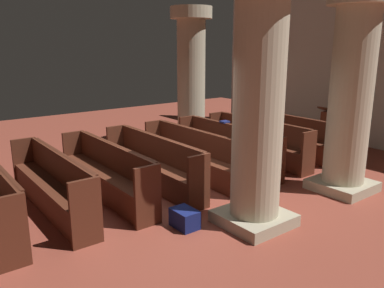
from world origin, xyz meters
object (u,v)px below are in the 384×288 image
(pew_row_0, at_px, (284,134))
(lectern, at_px, (327,131))
(pew_row_1, at_px, (257,139))
(kneeler_box_navy, at_px, (185,218))
(pew_row_2, at_px, (227,145))
(pew_row_4, at_px, (153,161))
(pew_row_6, at_px, (52,181))
(pew_row_3, at_px, (193,153))
(pillar_aisle_side, at_px, (351,90))
(pillar_far_side, at_px, (191,75))
(pillar_aisle_rear, at_px, (259,102))
(pew_row_5, at_px, (106,170))
(hymn_book, at_px, (225,122))

(pew_row_0, xyz_separation_m, lectern, (0.30, 1.36, -0.05))
(pew_row_1, bearing_deg, kneeler_box_navy, -62.44)
(pew_row_0, height_order, pew_row_2, same)
(pew_row_4, relative_size, pew_row_6, 1.00)
(pew_row_3, height_order, pillar_aisle_side, pillar_aisle_side)
(pew_row_0, distance_m, pew_row_6, 5.72)
(pillar_aisle_side, bearing_deg, pillar_far_side, -179.60)
(pew_row_0, relative_size, pew_row_2, 1.00)
(pew_row_0, height_order, pillar_aisle_rear, pillar_aisle_rear)
(pew_row_5, xyz_separation_m, pew_row_6, (0.00, -0.95, 0.00))
(pillar_aisle_rear, bearing_deg, pillar_aisle_side, 90.00)
(pillar_aisle_side, height_order, pillar_aisle_rear, same)
(pew_row_6, xyz_separation_m, pillar_aisle_rear, (2.33, 2.24, 1.36))
(pew_row_5, distance_m, pew_row_6, 0.95)
(pew_row_4, xyz_separation_m, pillar_aisle_rear, (2.33, 0.34, 1.36))
(pillar_aisle_side, bearing_deg, lectern, 129.22)
(pillar_aisle_rear, xyz_separation_m, kneeler_box_navy, (-0.54, -0.90, -1.73))
(pew_row_4, distance_m, pillar_aisle_side, 3.81)
(pillar_aisle_side, height_order, lectern, pillar_aisle_side)
(pew_row_4, height_order, pew_row_5, same)
(pew_row_1, relative_size, kneeler_box_navy, 6.97)
(pew_row_5, bearing_deg, lectern, 87.18)
(pew_row_0, height_order, lectern, lectern)
(pew_row_4, distance_m, kneeler_box_navy, 1.91)
(pew_row_3, bearing_deg, kneeler_box_navy, -40.35)
(pew_row_6, bearing_deg, pillar_aisle_side, 63.14)
(pew_row_1, height_order, pew_row_2, same)
(pew_row_0, height_order, hymn_book, hymn_book)
(pew_row_5, relative_size, kneeler_box_navy, 6.97)
(pew_row_6, distance_m, kneeler_box_navy, 2.27)
(pew_row_0, xyz_separation_m, pillar_aisle_side, (2.33, -1.12, 1.36))
(pew_row_5, bearing_deg, pew_row_3, 90.00)
(pew_row_1, height_order, pillar_far_side, pillar_far_side)
(pew_row_2, bearing_deg, pew_row_3, -90.00)
(pew_row_1, distance_m, pew_row_5, 3.82)
(hymn_book, xyz_separation_m, kneeler_box_navy, (2.09, -2.66, -0.82))
(pew_row_0, bearing_deg, lectern, 77.50)
(pillar_aisle_side, xyz_separation_m, kneeler_box_navy, (-0.54, -3.26, -1.73))
(pew_row_1, relative_size, pew_row_4, 1.00)
(hymn_book, bearing_deg, pew_row_5, -84.40)
(pew_row_3, xyz_separation_m, pew_row_6, (0.00, -2.86, 0.00))
(pew_row_1, xyz_separation_m, hymn_book, (-0.30, -0.77, 0.46))
(lectern, bearing_deg, pew_row_5, -92.82)
(pew_row_6, distance_m, pillar_far_side, 5.28)
(lectern, bearing_deg, pew_row_1, -97.42)
(pew_row_3, bearing_deg, pew_row_4, -90.00)
(pew_row_0, bearing_deg, kneeler_box_navy, -67.79)
(pillar_aisle_rear, xyz_separation_m, hymn_book, (-2.63, 1.76, -0.90))
(pew_row_1, xyz_separation_m, pillar_far_side, (-2.28, -0.20, 1.36))
(pew_row_4, bearing_deg, pillar_far_side, 130.59)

